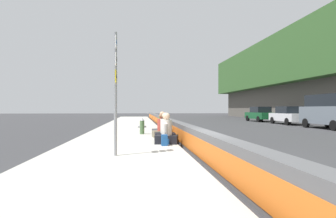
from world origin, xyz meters
name	(u,v)px	position (x,y,z in m)	size (l,w,h in m)	color
ground_plane	(208,162)	(0.00, 0.00, 0.00)	(160.00, 160.00, 0.00)	#353538
sidewalk_strip	(113,161)	(0.00, 2.65, 0.07)	(80.00, 4.40, 0.14)	#B5B2A8
jersey_barrier	(207,147)	(0.00, 0.00, 0.42)	(76.00, 0.45, 0.85)	#545456
route_sign_post	(116,84)	(0.49, 2.61, 2.23)	(0.44, 0.09, 3.60)	gray
fire_hydrant	(142,126)	(7.38, 1.75, 0.59)	(0.26, 0.46, 0.88)	#47663D
seated_person_foreground	(167,134)	(3.19, 0.85, 0.52)	(0.89, 0.99, 1.20)	black
seated_person_middle	(165,132)	(4.26, 0.81, 0.51)	(0.76, 0.86, 1.19)	black
seated_person_rear	(161,130)	(5.60, 0.86, 0.50)	(0.78, 0.89, 1.14)	#706651
seated_person_far	(162,128)	(6.66, 0.72, 0.52)	(0.98, 1.06, 1.22)	#424247
backpack	(165,140)	(2.58, 0.98, 0.33)	(0.32, 0.28, 0.40)	navy
parked_car_third	(331,111)	(11.62, -12.18, 1.35)	(5.10, 2.11, 2.56)	slate
parked_car_fourth	(288,115)	(17.66, -12.21, 0.86)	(4.53, 2.00, 1.71)	silver
parked_car_midline	(260,114)	(23.61, -12.05, 0.86)	(4.56, 2.07, 1.71)	#145128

